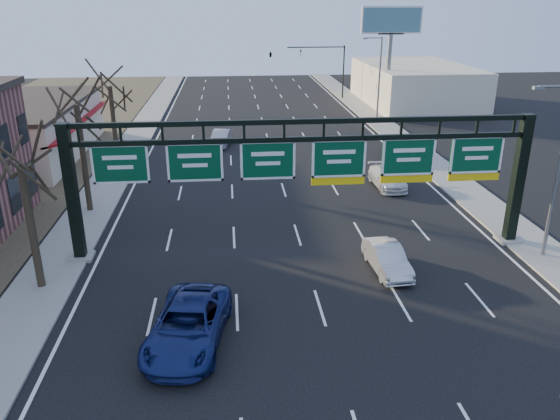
{
  "coord_description": "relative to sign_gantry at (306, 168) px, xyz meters",
  "views": [
    {
      "loc": [
        -3.74,
        -18.66,
        12.76
      ],
      "look_at": [
        -1.41,
        5.83,
        3.2
      ],
      "focal_mm": 35.0,
      "sensor_mm": 36.0,
      "label": 1
    }
  ],
  "objects": [
    {
      "name": "ground",
      "position": [
        -0.16,
        -8.0,
        -4.63
      ],
      "size": [
        160.0,
        160.0,
        0.0
      ],
      "primitive_type": "plane",
      "color": "black",
      "rests_on": "ground"
    },
    {
      "name": "sidewalk_left",
      "position": [
        -12.96,
        12.0,
        -4.57
      ],
      "size": [
        3.0,
        120.0,
        0.12
      ],
      "primitive_type": "cube",
      "color": "gray",
      "rests_on": "ground"
    },
    {
      "name": "sidewalk_right",
      "position": [
        12.64,
        12.0,
        -4.57
      ],
      "size": [
        3.0,
        120.0,
        0.12
      ],
      "primitive_type": "cube",
      "color": "gray",
      "rests_on": "ground"
    },
    {
      "name": "lane_markings",
      "position": [
        -0.16,
        12.0,
        -4.62
      ],
      "size": [
        21.6,
        120.0,
        0.01
      ],
      "primitive_type": "cube",
      "color": "white",
      "rests_on": "ground"
    },
    {
      "name": "sign_gantry",
      "position": [
        0.0,
        0.0,
        0.0
      ],
      "size": [
        24.6,
        1.2,
        7.2
      ],
      "color": "black",
      "rests_on": "ground"
    },
    {
      "name": "cream_strip",
      "position": [
        -21.64,
        21.0,
        -2.27
      ],
      "size": [
        10.9,
        18.4,
        4.7
      ],
      "color": "#BBAF9B",
      "rests_on": "ground"
    },
    {
      "name": "building_right_distant",
      "position": [
        19.84,
        42.0,
        -2.13
      ],
      "size": [
        12.0,
        20.0,
        5.0
      ],
      "primitive_type": "cube",
      "color": "#BBAF9B",
      "rests_on": "ground"
    },
    {
      "name": "tree_gantry",
      "position": [
        -12.96,
        -3.0,
        2.48
      ],
      "size": [
        3.6,
        3.6,
        8.48
      ],
      "color": "black",
      "rests_on": "sidewalk_left"
    },
    {
      "name": "tree_mid",
      "position": [
        -12.96,
        7.0,
        3.23
      ],
      "size": [
        3.6,
        3.6,
        9.24
      ],
      "color": "black",
      "rests_on": "sidewalk_left"
    },
    {
      "name": "tree_far",
      "position": [
        -12.96,
        17.0,
        2.86
      ],
      "size": [
        3.6,
        3.6,
        8.86
      ],
      "color": "black",
      "rests_on": "sidewalk_left"
    },
    {
      "name": "streetlight_near",
      "position": [
        12.31,
        -2.0,
        0.45
      ],
      "size": [
        2.15,
        0.22,
        9.0
      ],
      "color": "slate",
      "rests_on": "sidewalk_right"
    },
    {
      "name": "streetlight_far",
      "position": [
        12.31,
        32.0,
        0.45
      ],
      "size": [
        2.15,
        0.22,
        9.0
      ],
      "color": "slate",
      "rests_on": "sidewalk_right"
    },
    {
      "name": "billboard_right",
      "position": [
        14.84,
        36.98,
        4.43
      ],
      "size": [
        7.0,
        0.5,
        12.0
      ],
      "color": "slate",
      "rests_on": "ground"
    },
    {
      "name": "traffic_signal_mast",
      "position": [
        5.53,
        47.0,
        0.87
      ],
      "size": [
        10.16,
        0.54,
        7.0
      ],
      "color": "black",
      "rests_on": "ground"
    },
    {
      "name": "car_blue_suv",
      "position": [
        -5.77,
        -8.13,
        -3.81
      ],
      "size": [
        3.66,
        6.26,
        1.64
      ],
      "primitive_type": "imported",
      "rotation": [
        0.0,
        0.0,
        -0.17
      ],
      "color": "navy",
      "rests_on": "ground"
    },
    {
      "name": "car_silver_sedan",
      "position": [
        3.73,
        -2.85,
        -3.95
      ],
      "size": [
        1.7,
        4.19,
        1.35
      ],
      "primitive_type": "imported",
      "rotation": [
        0.0,
        0.0,
        0.06
      ],
      "color": "#B2B2B7",
      "rests_on": "ground"
    },
    {
      "name": "car_white_wagon",
      "position": [
        7.36,
        9.95,
        -3.96
      ],
      "size": [
        2.09,
        4.68,
        1.33
      ],
      "primitive_type": "imported",
      "rotation": [
        0.0,
        0.0,
        0.05
      ],
      "color": "silver",
      "rests_on": "ground"
    },
    {
      "name": "car_grey_far",
      "position": [
        10.34,
        17.35,
        -3.8
      ],
      "size": [
        2.65,
        5.1,
        1.66
      ],
      "primitive_type": "imported",
      "rotation": [
        0.0,
        0.0,
        -0.15
      ],
      "color": "#444549",
      "rests_on": "ground"
    },
    {
      "name": "car_silver_distant",
      "position": [
        -4.66,
        23.05,
        -3.93
      ],
      "size": [
        2.28,
        4.48,
        1.41
      ],
      "primitive_type": "imported",
      "rotation": [
        0.0,
        0.0,
        -0.19
      ],
      "color": "#A0A0A4",
      "rests_on": "ground"
    }
  ]
}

